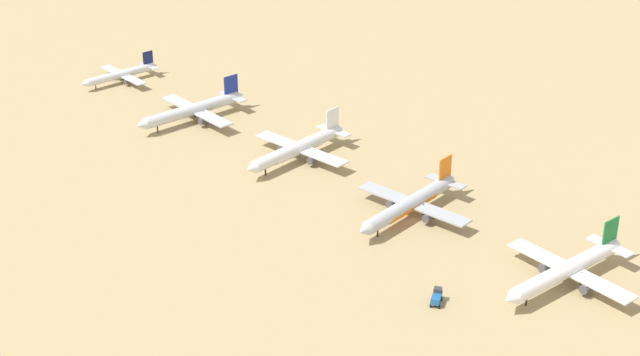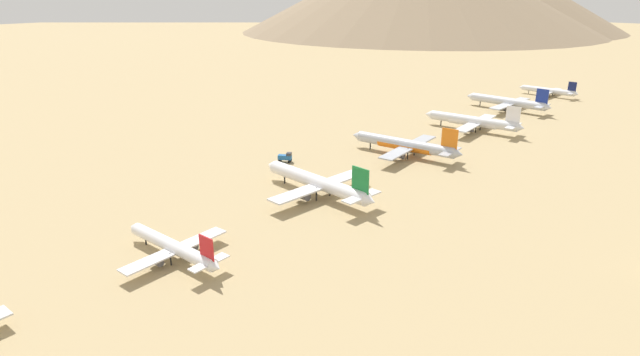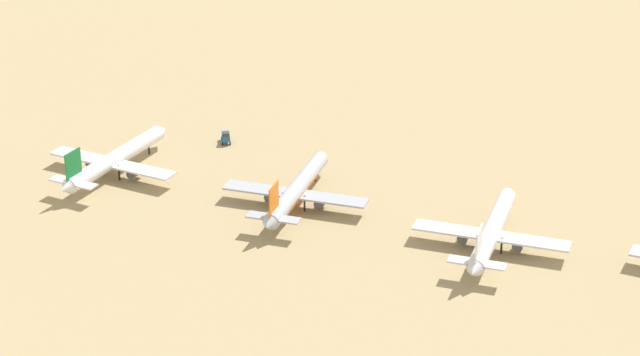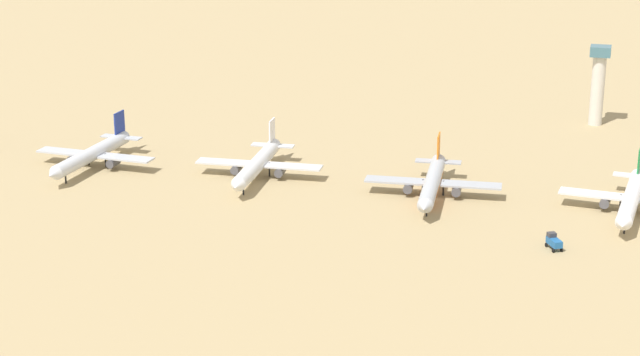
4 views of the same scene
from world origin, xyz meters
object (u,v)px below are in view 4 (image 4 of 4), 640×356
(parked_jet_3, at_px, (432,182))
(parked_jet_4, at_px, (632,197))
(service_truck, at_px, (554,241))
(parked_jet_2, at_px, (258,164))
(parked_jet_1, at_px, (93,154))
(control_tower, at_px, (598,81))

(parked_jet_3, distance_m, parked_jet_4, 55.60)
(parked_jet_3, relative_size, service_truck, 8.63)
(parked_jet_2, bearing_deg, parked_jet_1, -84.91)
(parked_jet_1, height_order, control_tower, control_tower)
(parked_jet_3, bearing_deg, control_tower, 156.77)
(parked_jet_2, xyz_separation_m, parked_jet_3, (3.13, 54.71, 0.04))
(service_truck, bearing_deg, parked_jet_2, -110.57)
(parked_jet_2, bearing_deg, parked_jet_4, 89.18)
(parked_jet_1, xyz_separation_m, parked_jet_2, (-4.75, 53.39, -0.08))
(parked_jet_2, height_order, parked_jet_3, parked_jet_3)
(parked_jet_4, bearing_deg, parked_jet_2, -90.82)
(parked_jet_3, distance_m, service_truck, 48.60)
(parked_jet_1, xyz_separation_m, parked_jet_3, (-1.62, 108.10, -0.03))
(parked_jet_4, relative_size, control_tower, 1.71)
(parked_jet_2, distance_m, parked_jet_4, 110.31)
(parked_jet_4, bearing_deg, control_tower, -172.00)
(parked_jet_3, bearing_deg, service_truck, 49.80)
(parked_jet_1, bearing_deg, parked_jet_2, 95.09)
(control_tower, bearing_deg, parked_jet_4, 8.00)
(control_tower, bearing_deg, parked_jet_3, -23.23)
(parked_jet_3, bearing_deg, parked_jet_1, -89.14)
(parked_jet_1, relative_size, parked_jet_4, 0.99)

